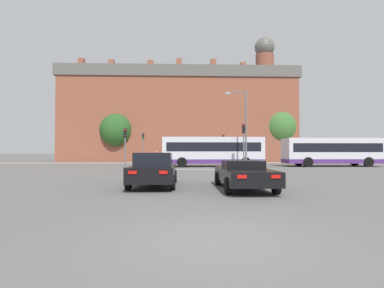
{
  "coord_description": "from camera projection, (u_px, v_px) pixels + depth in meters",
  "views": [
    {
      "loc": [
        -0.62,
        -5.42,
        1.6
      ],
      "look_at": [
        0.59,
        27.86,
        2.4
      ],
      "focal_mm": 28.0,
      "sensor_mm": 36.0,
      "label": 1
    }
  ],
  "objects": [
    {
      "name": "street_lamp_junction",
      "position": [
        242.0,
        121.0,
        27.92
      ],
      "size": [
        2.04,
        0.36,
        7.24
      ],
      "color": "slate",
      "rests_on": "ground_plane"
    },
    {
      "name": "far_pavement",
      "position": [
        186.0,
        163.0,
        41.36
      ],
      "size": [
        69.3,
        2.5,
        0.01
      ],
      "primitive_type": "cube",
      "color": "#A09B91",
      "rests_on": "ground_plane"
    },
    {
      "name": "bus_crossing_lead",
      "position": [
        213.0,
        151.0,
        30.95
      ],
      "size": [
        10.31,
        2.68,
        3.04
      ],
      "rotation": [
        0.0,
        0.0,
        -1.57
      ],
      "color": "silver",
      "rests_on": "ground_plane"
    },
    {
      "name": "stop_line_strip",
      "position": [
        188.0,
        170.0,
        26.04
      ],
      "size": [
        8.37,
        0.3,
        0.01
      ],
      "primitive_type": "cube",
      "color": "silver",
      "rests_on": "ground_plane"
    },
    {
      "name": "traffic_light_near_right",
      "position": [
        244.0,
        139.0,
        27.37
      ],
      "size": [
        0.26,
        0.31,
        4.08
      ],
      "color": "slate",
      "rests_on": "ground_plane"
    },
    {
      "name": "traffic_light_far_right",
      "position": [
        223.0,
        144.0,
        40.6
      ],
      "size": [
        0.26,
        0.31,
        3.87
      ],
      "color": "slate",
      "rests_on": "ground_plane"
    },
    {
      "name": "tree_kerbside",
      "position": [
        116.0,
        130.0,
        45.27
      ],
      "size": [
        4.98,
        4.98,
        7.36
      ],
      "color": "#4C3823",
      "rests_on": "ground_plane"
    },
    {
      "name": "ground_plane",
      "position": [
        215.0,
        240.0,
        5.4
      ],
      "size": [
        400.0,
        400.0,
        0.0
      ],
      "primitive_type": "plane",
      "color": "#605E5B"
    },
    {
      "name": "tree_distant",
      "position": [
        279.0,
        127.0,
        46.96
      ],
      "size": [
        5.59,
        5.59,
        8.3
      ],
      "color": "#4C3823",
      "rests_on": "ground_plane"
    },
    {
      "name": "brick_civic_building",
      "position": [
        180.0,
        116.0,
        49.78
      ],
      "size": [
        37.16,
        10.83,
        20.84
      ],
      "color": "brown",
      "rests_on": "ground_plane"
    },
    {
      "name": "traffic_light_far_left",
      "position": [
        143.0,
        143.0,
        40.84
      ],
      "size": [
        0.26,
        0.31,
        4.03
      ],
      "color": "slate",
      "rests_on": "ground_plane"
    },
    {
      "name": "car_saloon_left",
      "position": [
        154.0,
        169.0,
        13.67
      ],
      "size": [
        2.04,
        4.77,
        1.53
      ],
      "rotation": [
        0.0,
        0.0,
        -0.0
      ],
      "color": "black",
      "rests_on": "ground_plane"
    },
    {
      "name": "tree_by_building",
      "position": [
        116.0,
        130.0,
        44.5
      ],
      "size": [
        4.66,
        4.66,
        7.19
      ],
      "color": "#4C3823",
      "rests_on": "ground_plane"
    },
    {
      "name": "bus_crossing_trailing",
      "position": [
        332.0,
        151.0,
        31.56
      ],
      "size": [
        10.11,
        2.71,
        2.96
      ],
      "rotation": [
        0.0,
        0.0,
        -1.57
      ],
      "color": "silver",
      "rests_on": "ground_plane"
    },
    {
      "name": "pedestrian_waiting",
      "position": [
        211.0,
        155.0,
        41.39
      ],
      "size": [
        0.44,
        0.31,
        1.82
      ],
      "rotation": [
        0.0,
        0.0,
        6.04
      ],
      "color": "brown",
      "rests_on": "ground_plane"
    },
    {
      "name": "pedestrian_walking_west",
      "position": [
        157.0,
        156.0,
        41.94
      ],
      "size": [
        0.44,
        0.43,
        1.66
      ],
      "rotation": [
        0.0,
        0.0,
        0.75
      ],
      "color": "brown",
      "rests_on": "ground_plane"
    },
    {
      "name": "pedestrian_walking_east",
      "position": [
        191.0,
        155.0,
        41.12
      ],
      "size": [
        0.44,
        0.43,
        1.81
      ],
      "rotation": [
        0.0,
        0.0,
        2.39
      ],
      "color": "black",
      "rests_on": "ground_plane"
    },
    {
      "name": "traffic_light_near_left",
      "position": [
        125.0,
        142.0,
        26.48
      ],
      "size": [
        0.26,
        0.31,
        3.61
      ],
      "color": "slate",
      "rests_on": "ground_plane"
    },
    {
      "name": "car_roadster_right",
      "position": [
        243.0,
        174.0,
        12.6
      ],
      "size": [
        2.04,
        4.94,
        1.2
      ],
      "rotation": [
        0.0,
        0.0,
        0.0
      ],
      "color": "black",
      "rests_on": "ground_plane"
    }
  ]
}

